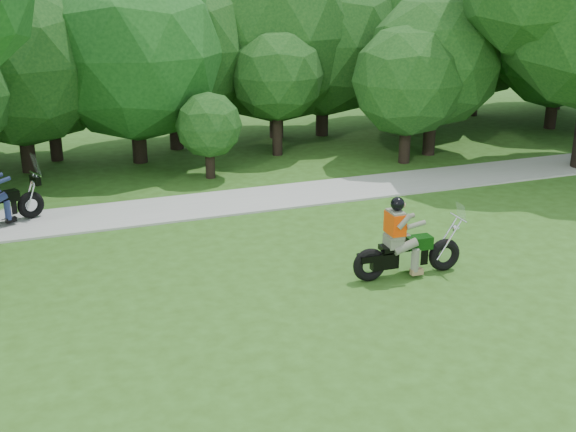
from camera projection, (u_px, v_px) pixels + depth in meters
ground at (425, 313)px, 14.14m from camera, size 100.00×100.00×0.00m
walkway at (284, 196)px, 21.21m from camera, size 60.00×2.20×0.06m
tree_line at (282, 46)px, 26.57m from camera, size 40.04×11.17×7.50m
chopper_motorcycle at (403, 247)px, 15.59m from camera, size 2.57×0.69×1.84m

